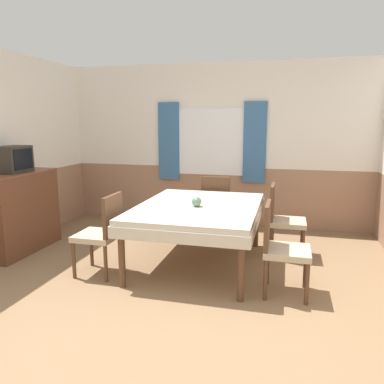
% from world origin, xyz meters
% --- Properties ---
extents(ground_plane, '(16.00, 16.00, 0.00)m').
position_xyz_m(ground_plane, '(0.00, 0.00, 0.00)').
color(ground_plane, '#846647').
extents(wall_back, '(5.31, 0.09, 2.60)m').
position_xyz_m(wall_back, '(-0.00, 3.63, 1.30)').
color(wall_back, white).
rests_on(wall_back, ground_plane).
extents(wall_left, '(0.05, 4.01, 2.60)m').
position_xyz_m(wall_left, '(-2.48, 1.80, 1.30)').
color(wall_left, white).
rests_on(wall_left, ground_plane).
extents(dining_table, '(1.41, 1.84, 0.72)m').
position_xyz_m(dining_table, '(0.16, 1.76, 0.63)').
color(dining_table, beige).
rests_on(dining_table, ground_plane).
extents(chair_left_near, '(0.44, 0.44, 0.91)m').
position_xyz_m(chair_left_near, '(-0.79, 1.20, 0.50)').
color(chair_left_near, brown).
rests_on(chair_left_near, ground_plane).
extents(chair_head_window, '(0.44, 0.44, 0.91)m').
position_xyz_m(chair_head_window, '(0.16, 2.93, 0.50)').
color(chair_head_window, brown).
rests_on(chair_head_window, ground_plane).
extents(chair_right_near, '(0.44, 0.44, 0.91)m').
position_xyz_m(chair_right_near, '(1.11, 1.20, 0.50)').
color(chair_right_near, brown).
rests_on(chair_right_near, ground_plane).
extents(chair_right_far, '(0.44, 0.44, 0.91)m').
position_xyz_m(chair_right_far, '(1.11, 2.32, 0.50)').
color(chair_right_far, brown).
rests_on(chair_right_far, ground_plane).
extents(sideboard, '(0.46, 1.12, 1.04)m').
position_xyz_m(sideboard, '(-2.21, 1.64, 0.53)').
color(sideboard, brown).
rests_on(sideboard, ground_plane).
extents(tv, '(0.29, 0.41, 0.34)m').
position_xyz_m(tv, '(-2.23, 1.64, 1.21)').
color(tv, '#2D2823').
rests_on(tv, sideboard).
extents(vase, '(0.11, 0.11, 0.11)m').
position_xyz_m(vase, '(0.16, 1.67, 0.78)').
color(vase, slate).
rests_on(vase, dining_table).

